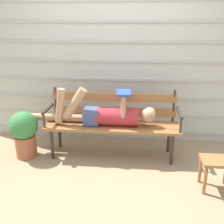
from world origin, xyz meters
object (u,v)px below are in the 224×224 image
(park_bench, at_px, (112,120))
(footstool, at_px, (217,166))
(potted_plant, at_px, (24,132))
(reclining_person, at_px, (105,114))

(park_bench, xyz_separation_m, footstool, (1.19, -0.71, -0.22))
(park_bench, relative_size, potted_plant, 2.79)
(park_bench, xyz_separation_m, reclining_person, (-0.10, -0.07, 0.10))
(reclining_person, bearing_deg, footstool, -26.45)
(reclining_person, relative_size, footstool, 4.97)
(reclining_person, bearing_deg, potted_plant, -172.66)
(park_bench, bearing_deg, footstool, -30.75)
(park_bench, distance_m, potted_plant, 1.18)
(footstool, bearing_deg, reclining_person, 153.55)
(footstool, bearing_deg, park_bench, 149.25)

